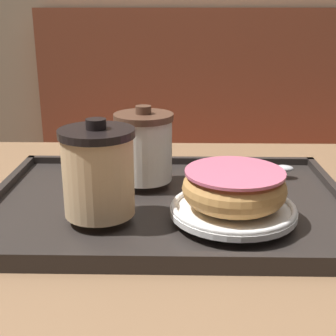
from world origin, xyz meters
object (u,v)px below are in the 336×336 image
(donut_chocolate_glazed, at_px, (234,187))
(spoon, at_px, (267,169))
(coffee_cup_rear, at_px, (145,146))
(coffee_cup_front, at_px, (98,171))

(donut_chocolate_glazed, distance_m, spoon, 0.19)
(coffee_cup_rear, xyz_separation_m, spoon, (0.20, 0.04, -0.05))
(coffee_cup_rear, relative_size, spoon, 0.72)
(coffee_cup_front, xyz_separation_m, donut_chocolate_glazed, (0.18, 0.00, -0.02))
(donut_chocolate_glazed, bearing_deg, coffee_cup_rear, 133.36)
(spoon, bearing_deg, coffee_cup_front, -146.34)
(coffee_cup_rear, bearing_deg, coffee_cup_front, -111.00)
(donut_chocolate_glazed, height_order, spoon, donut_chocolate_glazed)
(coffee_cup_front, height_order, spoon, coffee_cup_front)
(coffee_cup_front, bearing_deg, coffee_cup_rear, 69.00)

